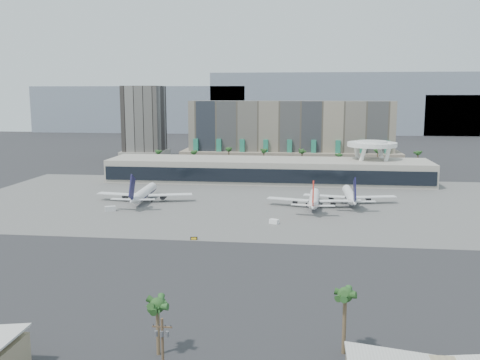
# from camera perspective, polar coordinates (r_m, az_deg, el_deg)

# --- Properties ---
(ground) EXTENTS (900.00, 900.00, 0.00)m
(ground) POSITION_cam_1_polar(r_m,az_deg,el_deg) (180.26, 0.45, -5.82)
(ground) COLOR #232326
(ground) RESTS_ON ground
(apron_pad) EXTENTS (260.00, 130.00, 0.06)m
(apron_pad) POSITION_cam_1_polar(r_m,az_deg,el_deg) (233.54, 1.99, -2.33)
(apron_pad) COLOR #5B5B59
(apron_pad) RESTS_ON ground
(mountain_ridge) EXTENTS (680.00, 60.00, 70.00)m
(mountain_ridge) POSITION_cam_1_polar(r_m,az_deg,el_deg) (643.22, 7.77, 7.65)
(mountain_ridge) COLOR gray
(mountain_ridge) RESTS_ON ground
(hotel) EXTENTS (140.00, 30.00, 42.00)m
(hotel) POSITION_cam_1_polar(r_m,az_deg,el_deg) (348.79, 5.37, 4.26)
(hotel) COLOR gray
(hotel) RESTS_ON ground
(office_tower) EXTENTS (30.00, 30.00, 52.00)m
(office_tower) POSITION_cam_1_polar(r_m,az_deg,el_deg) (390.93, -10.15, 5.59)
(office_tower) COLOR black
(office_tower) RESTS_ON ground
(terminal) EXTENTS (170.00, 32.50, 14.50)m
(terminal) POSITION_cam_1_polar(r_m,az_deg,el_deg) (286.32, 2.96, 1.13)
(terminal) COLOR #B8B2A2
(terminal) RESTS_ON ground
(saucer_structure) EXTENTS (26.00, 26.00, 21.89)m
(saucer_structure) POSITION_cam_1_polar(r_m,az_deg,el_deg) (292.46, 13.89, 3.40)
(saucer_structure) COLOR white
(saucer_structure) RESTS_ON ground
(palm_row) EXTENTS (157.80, 2.80, 13.10)m
(palm_row) POSITION_cam_1_polar(r_m,az_deg,el_deg) (320.27, 4.66, 2.69)
(palm_row) COLOR brown
(palm_row) RESTS_ON ground
(utility_pole) EXTENTS (3.20, 0.85, 12.00)m
(utility_pole) POSITION_cam_1_polar(r_m,az_deg,el_deg) (89.20, -8.27, -17.29)
(utility_pole) COLOR #4C3826
(utility_pole) RESTS_ON ground
(airliner_left) EXTENTS (42.40, 43.71, 15.08)m
(airliner_left) POSITION_cam_1_polar(r_m,az_deg,el_deg) (236.40, -10.24, -1.40)
(airliner_left) COLOR white
(airliner_left) RESTS_ON ground
(airliner_centre) EXTENTS (39.62, 40.81, 14.08)m
(airliner_centre) POSITION_cam_1_polar(r_m,az_deg,el_deg) (223.50, 7.90, -2.02)
(airliner_centre) COLOR white
(airliner_centre) RESTS_ON ground
(airliner_right) EXTENTS (39.90, 41.06, 14.17)m
(airliner_right) POSITION_cam_1_polar(r_m,az_deg,el_deg) (234.03, 11.64, -1.60)
(airliner_right) COLOR white
(airliner_right) RESTS_ON ground
(service_vehicle_a) EXTENTS (4.72, 3.65, 2.07)m
(service_vehicle_a) POSITION_cam_1_polar(r_m,az_deg,el_deg) (220.80, -13.68, -3.00)
(service_vehicle_a) COLOR silver
(service_vehicle_a) RESTS_ON ground
(service_vehicle_b) EXTENTS (3.73, 3.05, 1.67)m
(service_vehicle_b) POSITION_cam_1_polar(r_m,az_deg,el_deg) (194.80, 3.65, -4.44)
(service_vehicle_b) COLOR white
(service_vehicle_b) RESTS_ON ground
(taxiway_sign) EXTENTS (2.32, 0.70, 1.04)m
(taxiway_sign) POSITION_cam_1_polar(r_m,az_deg,el_deg) (174.01, -4.94, -6.23)
(taxiway_sign) COLOR black
(taxiway_sign) RESTS_ON ground
(near_palm_a) EXTENTS (6.00, 6.00, 10.80)m
(near_palm_a) POSITION_cam_1_polar(r_m,az_deg,el_deg) (99.65, -8.79, -13.82)
(near_palm_a) COLOR brown
(near_palm_a) RESTS_ON ground
(near_palm_b) EXTENTS (6.00, 6.00, 12.62)m
(near_palm_b) POSITION_cam_1_polar(r_m,az_deg,el_deg) (100.04, 11.13, -12.69)
(near_palm_b) COLOR brown
(near_palm_b) RESTS_ON ground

